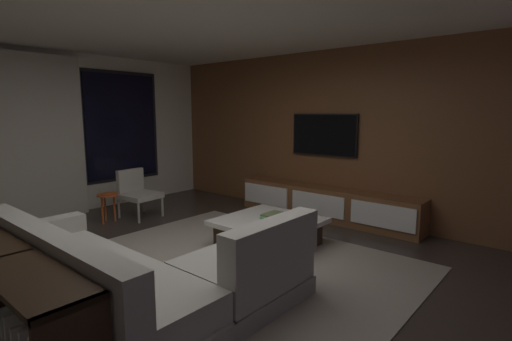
{
  "coord_description": "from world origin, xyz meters",
  "views": [
    {
      "loc": [
        -2.51,
        -2.94,
        1.71
      ],
      "look_at": [
        1.38,
        0.37,
        0.93
      ],
      "focal_mm": 26.77,
      "sensor_mm": 36.0,
      "label": 1
    }
  ],
  "objects": [
    {
      "name": "floor",
      "position": [
        0.0,
        0.0,
        0.0
      ],
      "size": [
        9.2,
        9.2,
        0.0
      ],
      "primitive_type": "plane",
      "color": "#332B26"
    },
    {
      "name": "back_wall_with_window",
      "position": [
        -0.06,
        3.62,
        1.34
      ],
      "size": [
        6.6,
        0.3,
        2.7
      ],
      "color": "silver",
      "rests_on": "floor"
    },
    {
      "name": "media_wall",
      "position": [
        3.06,
        0.0,
        1.35
      ],
      "size": [
        0.12,
        7.8,
        2.7
      ],
      "color": "brown",
      "rests_on": "floor"
    },
    {
      "name": "ceiling",
      "position": [
        0.0,
        0.0,
        2.7
      ],
      "size": [
        8.2,
        8.2,
        0.0
      ],
      "primitive_type": "plane",
      "color": "silver"
    },
    {
      "name": "area_rug",
      "position": [
        0.35,
        -0.1,
        0.01
      ],
      "size": [
        3.2,
        3.8,
        0.01
      ],
      "primitive_type": "cube",
      "color": "gray",
      "rests_on": "floor"
    },
    {
      "name": "sectional_couch",
      "position": [
        -0.82,
        -0.14,
        0.29
      ],
      "size": [
        1.98,
        2.5,
        0.82
      ],
      "color": "gray",
      "rests_on": "floor"
    },
    {
      "name": "coffee_table",
      "position": [
        1.19,
        -0.01,
        0.19
      ],
      "size": [
        1.16,
        1.16,
        0.36
      ],
      "color": "#302013",
      "rests_on": "floor"
    },
    {
      "name": "book_stack_on_coffee_table",
      "position": [
        1.11,
        -0.15,
        0.42
      ],
      "size": [
        0.31,
        0.22,
        0.12
      ],
      "color": "#3956A2",
      "rests_on": "coffee_table"
    },
    {
      "name": "accent_chair_near_window",
      "position": [
        0.9,
        2.54,
        0.43
      ],
      "size": [
        0.59,
        0.61,
        0.78
      ],
      "color": "#B2ADA0",
      "rests_on": "floor"
    },
    {
      "name": "side_stool",
      "position": [
        0.4,
        2.56,
        0.37
      ],
      "size": [
        0.32,
        0.32,
        0.46
      ],
      "color": "#BF4C1E",
      "rests_on": "floor"
    },
    {
      "name": "media_console",
      "position": [
        2.77,
        0.05,
        0.25
      ],
      "size": [
        0.46,
        3.1,
        0.52
      ],
      "color": "brown",
      "rests_on": "floor"
    },
    {
      "name": "mounted_tv",
      "position": [
        2.95,
        0.25,
        1.35
      ],
      "size": [
        0.05,
        1.18,
        0.68
      ],
      "color": "black"
    },
    {
      "name": "console_table_behind_couch",
      "position": [
        -1.73,
        -0.01,
        0.41
      ],
      "size": [
        0.4,
        2.1,
        0.74
      ],
      "color": "#302013",
      "rests_on": "floor"
    }
  ]
}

